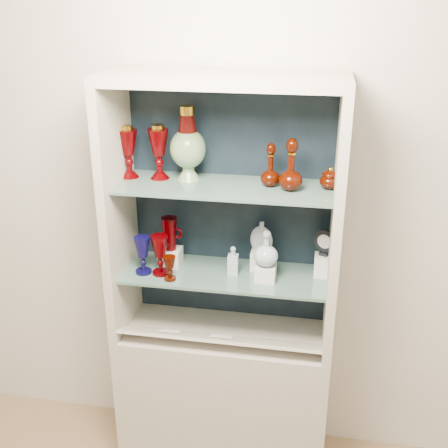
% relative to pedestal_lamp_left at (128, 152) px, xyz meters
% --- Properties ---
extents(wall_back, '(3.50, 0.02, 2.80)m').
position_rel_pedestal_lamp_left_xyz_m(wall_back, '(0.44, 0.16, -0.19)').
color(wall_back, beige).
rests_on(wall_back, ground).
extents(cabinet_base, '(1.00, 0.40, 0.75)m').
position_rel_pedestal_lamp_left_xyz_m(cabinet_base, '(0.44, -0.06, -1.21)').
color(cabinet_base, '#BEB5A3').
rests_on(cabinet_base, ground).
extents(cabinet_back_panel, '(0.98, 0.02, 1.15)m').
position_rel_pedestal_lamp_left_xyz_m(cabinet_back_panel, '(0.44, 0.13, -0.26)').
color(cabinet_back_panel, black).
rests_on(cabinet_back_panel, cabinet_base).
extents(cabinet_side_left, '(0.04, 0.40, 1.15)m').
position_rel_pedestal_lamp_left_xyz_m(cabinet_side_left, '(-0.04, -0.06, -0.26)').
color(cabinet_side_left, '#BEB5A3').
rests_on(cabinet_side_left, cabinet_base).
extents(cabinet_side_right, '(0.04, 0.40, 1.15)m').
position_rel_pedestal_lamp_left_xyz_m(cabinet_side_right, '(0.92, -0.06, -0.26)').
color(cabinet_side_right, '#BEB5A3').
rests_on(cabinet_side_right, cabinet_base).
extents(cabinet_top_cap, '(1.00, 0.40, 0.04)m').
position_rel_pedestal_lamp_left_xyz_m(cabinet_top_cap, '(0.44, -0.06, 0.33)').
color(cabinet_top_cap, '#BEB5A3').
rests_on(cabinet_top_cap, cabinet_side_left).
extents(shelf_lower, '(0.92, 0.34, 0.01)m').
position_rel_pedestal_lamp_left_xyz_m(shelf_lower, '(0.44, -0.04, -0.54)').
color(shelf_lower, slate).
rests_on(shelf_lower, cabinet_side_left).
extents(shelf_upper, '(0.92, 0.34, 0.01)m').
position_rel_pedestal_lamp_left_xyz_m(shelf_upper, '(0.44, -0.04, -0.12)').
color(shelf_upper, slate).
rests_on(shelf_upper, cabinet_side_left).
extents(label_ledge, '(0.92, 0.17, 0.09)m').
position_rel_pedestal_lamp_left_xyz_m(label_ledge, '(0.44, -0.17, -0.81)').
color(label_ledge, '#BEB5A3').
rests_on(label_ledge, cabinet_base).
extents(label_card_0, '(0.10, 0.06, 0.03)m').
position_rel_pedestal_lamp_left_xyz_m(label_card_0, '(0.21, -0.17, -0.79)').
color(label_card_0, white).
rests_on(label_card_0, label_ledge).
extents(label_card_1, '(0.10, 0.06, 0.03)m').
position_rel_pedestal_lamp_left_xyz_m(label_card_1, '(0.45, -0.17, -0.79)').
color(label_card_1, white).
rests_on(label_card_1, label_ledge).
extents(pedestal_lamp_left, '(0.10, 0.10, 0.23)m').
position_rel_pedestal_lamp_left_xyz_m(pedestal_lamp_left, '(0.00, 0.00, 0.00)').
color(pedestal_lamp_left, '#480002').
rests_on(pedestal_lamp_left, shelf_upper).
extents(pedestal_lamp_right, '(0.10, 0.10, 0.24)m').
position_rel_pedestal_lamp_left_xyz_m(pedestal_lamp_right, '(0.14, 0.01, 0.00)').
color(pedestal_lamp_right, '#480002').
rests_on(pedestal_lamp_right, shelf_upper).
extents(enamel_urn, '(0.19, 0.19, 0.32)m').
position_rel_pedestal_lamp_left_xyz_m(enamel_urn, '(0.27, 0.02, 0.05)').
color(enamel_urn, '#084826').
rests_on(enamel_urn, shelf_upper).
extents(ruby_decanter_a, '(0.10, 0.10, 0.21)m').
position_rel_pedestal_lamp_left_xyz_m(ruby_decanter_a, '(0.63, -0.02, -0.01)').
color(ruby_decanter_a, '#390B00').
rests_on(ruby_decanter_a, shelf_upper).
extents(ruby_decanter_b, '(0.13, 0.13, 0.24)m').
position_rel_pedestal_lamp_left_xyz_m(ruby_decanter_b, '(0.72, -0.06, 0.00)').
color(ruby_decanter_b, '#390B00').
rests_on(ruby_decanter_b, shelf_upper).
extents(lidded_bowl, '(0.11, 0.11, 0.10)m').
position_rel_pedestal_lamp_left_xyz_m(lidded_bowl, '(0.88, -0.01, -0.07)').
color(lidded_bowl, '#390B00').
rests_on(lidded_bowl, shelf_upper).
extents(cobalt_goblet, '(0.10, 0.10, 0.18)m').
position_rel_pedestal_lamp_left_xyz_m(cobalt_goblet, '(0.07, -0.11, -0.45)').
color(cobalt_goblet, '#0C093C').
rests_on(cobalt_goblet, shelf_lower).
extents(ruby_goblet_tall, '(0.08, 0.08, 0.19)m').
position_rel_pedestal_lamp_left_xyz_m(ruby_goblet_tall, '(0.16, -0.10, -0.44)').
color(ruby_goblet_tall, '#480002').
rests_on(ruby_goblet_tall, shelf_lower).
extents(ruby_goblet_small, '(0.06, 0.06, 0.11)m').
position_rel_pedestal_lamp_left_xyz_m(ruby_goblet_small, '(0.21, -0.15, -0.48)').
color(ruby_goblet_small, '#390B00').
rests_on(ruby_goblet_small, shelf_lower).
extents(riser_ruby_pitcher, '(0.10, 0.10, 0.08)m').
position_rel_pedestal_lamp_left_xyz_m(riser_ruby_pitcher, '(0.17, -0.00, -0.50)').
color(riser_ruby_pitcher, silver).
rests_on(riser_ruby_pitcher, shelf_lower).
extents(ruby_pitcher, '(0.13, 0.09, 0.16)m').
position_rel_pedestal_lamp_left_xyz_m(ruby_pitcher, '(0.17, -0.00, -0.38)').
color(ruby_pitcher, '#480002').
rests_on(ruby_pitcher, riser_ruby_pitcher).
extents(clear_square_bottle, '(0.05, 0.05, 0.14)m').
position_rel_pedestal_lamp_left_xyz_m(clear_square_bottle, '(0.48, -0.05, -0.47)').
color(clear_square_bottle, '#A6BAC3').
rests_on(clear_square_bottle, shelf_lower).
extents(riser_flat_flask, '(0.09, 0.09, 0.09)m').
position_rel_pedestal_lamp_left_xyz_m(riser_flat_flask, '(0.60, 0.03, -0.49)').
color(riser_flat_flask, silver).
rests_on(riser_flat_flask, shelf_lower).
extents(flat_flask, '(0.11, 0.07, 0.15)m').
position_rel_pedestal_lamp_left_xyz_m(flat_flask, '(0.60, 0.03, -0.37)').
color(flat_flask, silver).
rests_on(flat_flask, riser_flat_flask).
extents(riser_clear_round_decanter, '(0.09, 0.09, 0.07)m').
position_rel_pedestal_lamp_left_xyz_m(riser_clear_round_decanter, '(0.63, -0.08, -0.50)').
color(riser_clear_round_decanter, silver).
rests_on(riser_clear_round_decanter, shelf_lower).
extents(clear_round_decanter, '(0.11, 0.11, 0.16)m').
position_rel_pedestal_lamp_left_xyz_m(clear_round_decanter, '(0.63, -0.08, -0.39)').
color(clear_round_decanter, '#A6BAC3').
rests_on(clear_round_decanter, riser_clear_round_decanter).
extents(riser_cameo_medallion, '(0.08, 0.08, 0.10)m').
position_rel_pedestal_lamp_left_xyz_m(riser_cameo_medallion, '(0.88, 0.01, -0.49)').
color(riser_cameo_medallion, silver).
rests_on(riser_cameo_medallion, shelf_lower).
extents(cameo_medallion, '(0.11, 0.08, 0.13)m').
position_rel_pedestal_lamp_left_xyz_m(cameo_medallion, '(0.88, 0.01, -0.37)').
color(cameo_medallion, black).
rests_on(cameo_medallion, riser_cameo_medallion).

